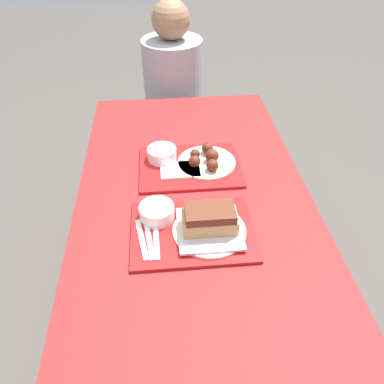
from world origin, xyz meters
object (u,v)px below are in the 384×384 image
tray_far (191,167)px  bowl_coleslaw_near (157,211)px  brisket_sandwich_plate (210,223)px  person_seated_across (173,83)px  wings_plate_far (206,159)px  tray_near (192,231)px  bowl_coleslaw_far (162,153)px

tray_far → bowl_coleslaw_near: bowl_coleslaw_near is taller
bowl_coleslaw_near → brisket_sandwich_plate: bearing=-25.6°
tray_far → person_seated_across: person_seated_across is taller
tray_far → brisket_sandwich_plate: brisket_sandwich_plate is taller
wings_plate_far → tray_near: bearing=-103.7°
bowl_coleslaw_far → person_seated_across: size_ratio=0.15×
tray_far → bowl_coleslaw_near: size_ratio=3.42×
tray_far → bowl_coleslaw_far: (-0.11, 0.05, 0.03)m
tray_near → bowl_coleslaw_near: size_ratio=3.42×
tray_near → bowl_coleslaw_far: bearing=101.7°
tray_far → wings_plate_far: bearing=7.8°
bowl_coleslaw_far → person_seated_across: bearing=83.9°
person_seated_across → bowl_coleslaw_near: bearing=-95.6°
tray_near → bowl_coleslaw_near: bowl_coleslaw_near is taller
tray_far → person_seated_across: size_ratio=0.51×
tray_far → bowl_coleslaw_near: (-0.13, -0.28, 0.03)m
bowl_coleslaw_near → bowl_coleslaw_far: bearing=85.3°
bowl_coleslaw_far → person_seated_across: (0.08, 0.77, -0.06)m
tray_far → person_seated_across: bearing=91.7°
person_seated_across → tray_far: bearing=-88.3°
tray_near → bowl_coleslaw_near: (-0.11, 0.07, 0.03)m
bowl_coleslaw_far → tray_far: bearing=-26.4°
tray_near → bowl_coleslaw_far: bowl_coleslaw_far is taller
tray_near → person_seated_across: size_ratio=0.51×
tray_near → brisket_sandwich_plate: brisket_sandwich_plate is taller
tray_far → bowl_coleslaw_far: bearing=153.6°
bowl_coleslaw_far → wings_plate_far: wings_plate_far is taller
tray_near → tray_far: same height
bowl_coleslaw_near → bowl_coleslaw_far: (0.03, 0.33, 0.00)m
person_seated_across → brisket_sandwich_plate: bearing=-87.5°
brisket_sandwich_plate → bowl_coleslaw_near: bearing=154.4°
tray_near → wings_plate_far: bearing=76.3°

